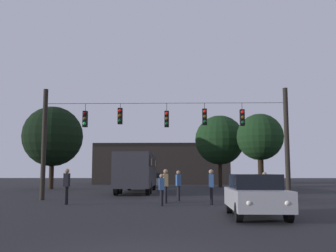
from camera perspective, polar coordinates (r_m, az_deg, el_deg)
ground_plane at (r=32.04m, az=0.03°, el=-9.55°), size 168.00×168.00×0.00m
overhead_signal_span at (r=23.19m, az=-0.55°, el=-1.25°), size 14.52×0.44×6.54m
city_bus at (r=32.07m, az=-4.38°, el=-6.20°), size 2.61×11.02×3.00m
car_near_right at (r=14.69m, az=12.46°, el=-9.63°), size 1.89×4.37×1.52m
car_far_left at (r=43.03m, az=-1.97°, el=-7.77°), size 2.15×4.45×1.52m
pedestrian_crossing_left at (r=19.90m, az=13.77°, el=-8.48°), size 0.25×0.37×1.61m
pedestrian_crossing_center at (r=20.58m, az=-14.39°, el=-8.08°), size 0.26×0.37×1.78m
pedestrian_crossing_right at (r=20.75m, az=-0.35°, el=-8.33°), size 0.29×0.39×1.76m
pedestrian_near_bus at (r=22.51m, az=1.51°, el=-8.30°), size 0.32×0.40×1.70m
pedestrian_trailing at (r=19.26m, az=-0.94°, el=-8.91°), size 0.29×0.39×1.52m
pedestrian_far_side at (r=19.94m, az=6.26°, el=-8.39°), size 0.27×0.38×1.74m
corner_building at (r=58.34m, az=-0.79°, el=-5.54°), size 18.53×10.62×5.57m
tree_left_silhouette at (r=39.56m, az=13.11°, el=-1.58°), size 4.53×4.53×7.31m
tree_behind_building at (r=40.36m, az=-16.28°, el=-1.45°), size 5.86×5.86×8.04m
tree_right_far at (r=43.70m, az=7.47°, el=-2.03°), size 5.39×5.39×7.82m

